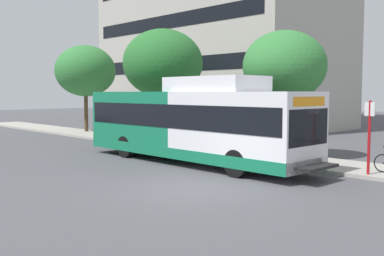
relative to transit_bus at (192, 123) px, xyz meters
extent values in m
plane|color=#4C4C51|center=(-3.70, 4.08, -1.70)|extent=(120.00, 120.00, 0.00)
cube|color=#A8A399|center=(3.30, 2.08, -1.63)|extent=(3.00, 56.00, 0.14)
cube|color=white|center=(0.00, -2.82, -0.02)|extent=(2.54, 5.80, 2.73)
cube|color=#14724C|center=(0.00, 2.98, -0.02)|extent=(2.54, 5.80, 2.73)
cube|color=#14724C|center=(0.00, 0.08, -1.16)|extent=(2.57, 11.60, 0.44)
cube|color=black|center=(0.00, 0.08, 0.35)|extent=(2.58, 11.25, 0.96)
cube|color=black|center=(0.00, -5.68, 0.15)|extent=(2.34, 0.10, 1.24)
cube|color=orange|center=(0.00, -5.69, 1.02)|extent=(1.90, 0.08, 0.32)
cube|color=white|center=(0.00, -1.37, 1.65)|extent=(2.16, 4.06, 0.60)
cube|color=black|center=(0.00, -6.07, -1.15)|extent=(1.78, 0.60, 0.10)
cylinder|color=black|center=(-1.13, -3.51, -1.20)|extent=(0.30, 1.00, 1.00)
cylinder|color=black|center=(1.13, -3.51, -1.20)|extent=(0.30, 1.00, 1.00)
cylinder|color=black|center=(-1.13, 3.27, -1.20)|extent=(0.30, 1.00, 1.00)
cylinder|color=black|center=(1.13, 3.27, -1.20)|extent=(0.30, 1.00, 1.00)
cylinder|color=red|center=(2.12, -6.81, -0.26)|extent=(0.10, 0.10, 2.60)
cube|color=white|center=(2.10, -6.81, 0.74)|extent=(0.04, 0.36, 0.48)
torus|color=black|center=(2.89, -6.99, -1.23)|extent=(0.04, 0.66, 0.66)
cylinder|color=#4C3823|center=(3.96, -1.92, -0.23)|extent=(0.28, 0.28, 2.66)
ellipsoid|color=#337A38|center=(3.96, -1.92, 2.51)|extent=(3.77, 3.77, 3.20)
cylinder|color=#4C3823|center=(3.97, 6.68, -0.15)|extent=(0.28, 0.28, 2.83)
ellipsoid|color=#286B2D|center=(3.97, 6.68, 3.04)|extent=(4.71, 4.71, 4.01)
cylinder|color=#4C3823|center=(3.99, 15.61, -0.16)|extent=(0.28, 0.28, 2.81)
ellipsoid|color=#337A38|center=(3.99, 15.61, 2.89)|extent=(4.41, 4.41, 3.74)
cube|color=black|center=(16.42, 13.70, 0.02)|extent=(12.08, 18.99, 1.10)
cube|color=black|center=(16.42, 13.70, 3.48)|extent=(12.08, 18.99, 1.10)
cube|color=black|center=(16.42, 13.70, 6.93)|extent=(12.08, 18.99, 1.10)
cylinder|color=#B7B7BC|center=(20.66, 31.74, 1.26)|extent=(1.10, 1.10, 5.93)
cylinder|color=#B7B7BC|center=(20.66, 31.74, 7.19)|extent=(0.91, 0.91, 5.93)
camera|label=1|loc=(-13.14, -13.91, 1.32)|focal=42.05mm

